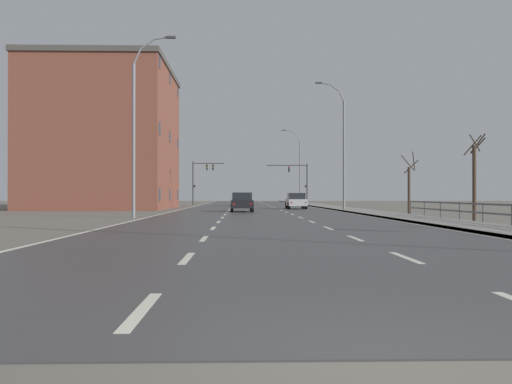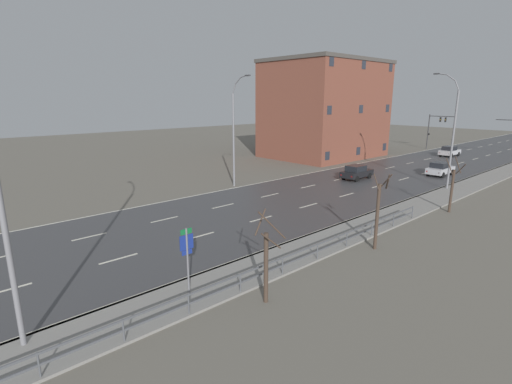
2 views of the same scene
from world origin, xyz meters
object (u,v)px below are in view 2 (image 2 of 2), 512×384
at_px(highway_sign, 187,253).
at_px(traffic_signal_left, 435,126).
at_px(street_lamp_midground, 452,134).
at_px(street_lamp_left_bank, 235,134).
at_px(car_near_right, 440,169).
at_px(car_far_left, 357,172).
at_px(brick_building, 324,109).
at_px(car_far_right, 450,151).

relative_size(highway_sign, traffic_signal_left, 0.54).
relative_size(street_lamp_midground, traffic_signal_left, 1.85).
distance_m(street_lamp_left_bank, car_near_right, 24.55).
distance_m(street_lamp_midground, car_far_left, 10.07).
bearing_deg(traffic_signal_left, brick_building, -111.08).
distance_m(street_lamp_midground, traffic_signal_left, 32.85).
distance_m(street_lamp_midground, car_near_right, 8.73).
bearing_deg(car_far_right, brick_building, -132.04).
xyz_separation_m(street_lamp_midground, car_near_right, (-3.33, 6.61, -4.63)).
relative_size(traffic_signal_left, car_far_right, 1.45).
xyz_separation_m(highway_sign, brick_building, (-23.23, 38.91, 5.07)).
bearing_deg(street_lamp_midground, brick_building, 158.29).
bearing_deg(street_lamp_midground, traffic_signal_left, 115.87).
bearing_deg(street_lamp_left_bank, street_lamp_midground, 44.43).
xyz_separation_m(car_far_right, brick_building, (-13.43, -14.23, 6.33)).
relative_size(car_far_left, car_near_right, 1.00).
relative_size(traffic_signal_left, car_near_right, 1.46).
bearing_deg(street_lamp_left_bank, car_far_left, 62.81).
relative_size(highway_sign, brick_building, 0.19).
relative_size(street_lamp_left_bank, brick_building, 0.64).
xyz_separation_m(street_lamp_left_bank, traffic_signal_left, (0.56, 44.12, -1.23)).
relative_size(car_far_right, car_near_right, 1.01).
xyz_separation_m(car_near_right, brick_building, (-18.95, 2.26, 6.33)).
height_order(street_lamp_midground, highway_sign, street_lamp_midground).
bearing_deg(street_lamp_left_bank, car_near_right, 61.42).
bearing_deg(car_far_right, car_near_right, -70.19).
bearing_deg(highway_sign, brick_building, 120.84).
height_order(street_lamp_midground, street_lamp_left_bank, street_lamp_midground).
distance_m(street_lamp_left_bank, brick_building, 24.67).
height_order(car_near_right, brick_building, brick_building).
bearing_deg(car_far_left, traffic_signal_left, 98.95).
distance_m(street_lamp_midground, car_far_right, 25.17).
distance_m(car_far_left, brick_building, 18.81).
bearing_deg(car_far_left, street_lamp_midground, 14.39).
bearing_deg(car_near_right, brick_building, 172.65).
relative_size(highway_sign, car_far_left, 0.78).
relative_size(street_lamp_midground, car_near_right, 2.70).
bearing_deg(highway_sign, street_lamp_left_bank, 135.69).
relative_size(street_lamp_midground, brick_building, 0.65).
bearing_deg(street_lamp_midground, car_far_left, -164.44).
relative_size(street_lamp_left_bank, traffic_signal_left, 1.81).
relative_size(car_far_right, car_far_left, 1.00).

